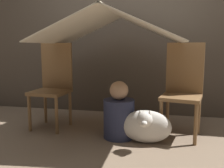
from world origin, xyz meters
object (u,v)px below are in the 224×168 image
object	(u,v)px
person_front	(119,114)
chair_right	(183,87)
chair_left	(53,83)
dog	(146,126)

from	to	relation	value
person_front	chair_right	bearing A→B (deg)	18.90
chair_left	dog	xyz separation A→B (m)	(1.11, -0.33, -0.35)
chair_left	chair_right	world-z (taller)	same
chair_right	chair_left	bearing A→B (deg)	-168.21
chair_left	person_front	world-z (taller)	chair_left
chair_right	person_front	world-z (taller)	chair_right
chair_left	dog	world-z (taller)	chair_left
person_front	dog	xyz separation A→B (m)	(0.29, -0.11, -0.07)
chair_left	person_front	size ratio (longest dim) A/B	1.65
chair_left	person_front	bearing A→B (deg)	-10.82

